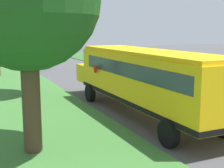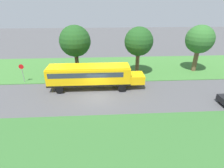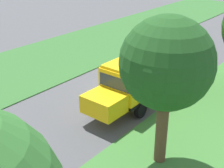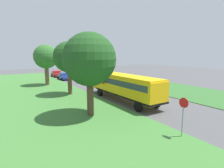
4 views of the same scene
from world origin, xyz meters
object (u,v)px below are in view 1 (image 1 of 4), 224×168
at_px(car_blue_middle, 38,59).
at_px(car_red_furthest, 29,55).
at_px(school_bus, 143,76).
at_px(oak_tree_roadside_mid, 21,12).
at_px(car_black_nearest, 105,62).

height_order(car_blue_middle, car_red_furthest, same).
bearing_deg(school_bus, car_red_furthest, 91.05).
xyz_separation_m(car_blue_middle, oak_tree_roadside_mid, (-3.90, -15.45, 4.29)).
height_order(school_bus, oak_tree_roadside_mid, oak_tree_roadside_mid).
bearing_deg(car_blue_middle, oak_tree_roadside_mid, -104.17).
relative_size(car_blue_middle, car_red_furthest, 1.00).
bearing_deg(car_black_nearest, oak_tree_roadside_mid, -134.69).
height_order(school_bus, car_blue_middle, school_bus).
bearing_deg(school_bus, oak_tree_roadside_mid, 122.25).
height_order(car_black_nearest, oak_tree_roadside_mid, oak_tree_roadside_mid).
xyz_separation_m(car_black_nearest, oak_tree_roadside_mid, (-9.50, -9.60, 4.29)).
relative_size(school_bus, car_red_furthest, 2.82).
distance_m(car_black_nearest, car_blue_middle, 8.09).
bearing_deg(car_blue_middle, car_red_furthest, 90.00).
distance_m(car_blue_middle, oak_tree_roadside_mid, 16.50).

